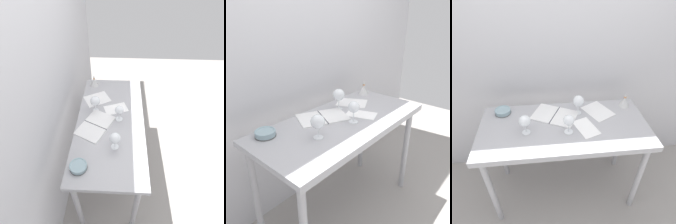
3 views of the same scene
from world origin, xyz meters
TOP-DOWN VIEW (x-y plane):
  - ground_plane at (0.00, 0.00)m, footprint 6.00×6.00m
  - back_wall at (0.00, 0.49)m, footprint 3.80×0.04m
  - steel_counter at (0.00, -0.01)m, footprint 1.40×0.65m
  - wine_glass_near_center at (0.03, -0.09)m, footprint 0.08×0.08m
  - wine_glass_far_right at (0.14, 0.15)m, footprint 0.10×0.10m
  - wine_glass_near_left at (-0.31, -0.06)m, footprint 0.09×0.09m
  - open_notebook at (-0.07, 0.13)m, footprint 0.44×0.38m
  - tasting_sheet_upper at (0.17, -0.05)m, footprint 0.21×0.27m
  - tasting_sheet_lower at (0.32, 0.16)m, footprint 0.30×0.32m
  - tasting_bowl at (-0.53, 0.22)m, footprint 0.14×0.14m
  - decanter_funnel at (0.59, 0.22)m, footprint 0.10×0.10m

SIDE VIEW (x-z plane):
  - ground_plane at x=0.00m, z-range 0.00..0.00m
  - steel_counter at x=0.00m, z-range 0.34..1.24m
  - tasting_sheet_upper at x=0.17m, z-range 0.90..0.90m
  - tasting_sheet_lower at x=0.32m, z-range 0.90..0.90m
  - open_notebook at x=-0.07m, z-range 0.90..0.91m
  - tasting_bowl at x=-0.53m, z-range 0.90..0.95m
  - decanter_funnel at x=0.59m, z-range 0.87..1.02m
  - wine_glass_near_left at x=-0.31m, z-range 0.93..1.09m
  - wine_glass_near_center at x=0.03m, z-range 0.93..1.10m
  - wine_glass_far_right at x=0.14m, z-range 0.94..1.11m
  - back_wall at x=0.00m, z-range 0.00..2.60m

